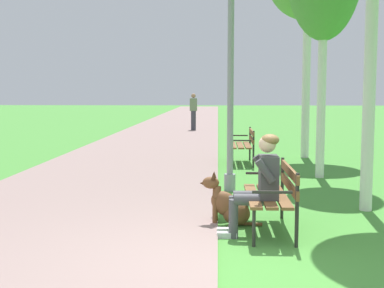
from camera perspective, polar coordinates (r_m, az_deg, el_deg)
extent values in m
plane|color=#478E38|center=(5.47, 4.73, -13.11)|extent=(120.00, 120.00, 0.00)
cube|color=gray|center=(29.30, -1.30, 2.31)|extent=(4.20, 60.00, 0.04)
cube|color=brown|center=(6.75, 6.50, -5.54)|extent=(0.14, 1.50, 0.04)
cube|color=brown|center=(6.76, 7.99, -5.53)|extent=(0.14, 1.50, 0.04)
cube|color=brown|center=(6.78, 9.47, -5.53)|extent=(0.14, 1.50, 0.04)
cube|color=brown|center=(6.77, 10.37, -4.36)|extent=(0.04, 1.50, 0.11)
cube|color=brown|center=(6.74, 10.40, -2.85)|extent=(0.04, 1.50, 0.11)
cylinder|color=#2D2B28|center=(7.46, 5.95, -6.20)|extent=(0.04, 0.04, 0.45)
cylinder|color=#2D2B28|center=(7.47, 9.65, -4.68)|extent=(0.04, 0.04, 0.85)
cube|color=#2D2B28|center=(7.41, 7.53, -3.13)|extent=(0.45, 0.04, 0.03)
cylinder|color=#2D2B28|center=(6.12, 6.66, -8.86)|extent=(0.04, 0.04, 0.45)
cylinder|color=#2D2B28|center=(6.13, 11.20, -7.00)|extent=(0.04, 0.04, 0.85)
cube|color=#2D2B28|center=(6.05, 8.60, -5.13)|extent=(0.45, 0.04, 0.03)
cube|color=brown|center=(12.93, 4.40, -0.13)|extent=(0.14, 1.50, 0.04)
cube|color=brown|center=(12.94, 5.17, -0.13)|extent=(0.14, 1.50, 0.04)
cube|color=brown|center=(12.94, 5.95, -0.13)|extent=(0.14, 1.50, 0.04)
cube|color=brown|center=(12.94, 6.42, 0.48)|extent=(0.04, 1.50, 0.11)
cube|color=brown|center=(12.92, 6.43, 1.28)|extent=(0.04, 1.50, 0.11)
cylinder|color=#2D2B28|center=(13.64, 4.21, -0.77)|extent=(0.04, 0.04, 0.45)
cylinder|color=#2D2B28|center=(13.64, 6.23, 0.06)|extent=(0.04, 0.04, 0.85)
cube|color=#2D2B28|center=(13.61, 5.06, 0.92)|extent=(0.45, 0.04, 0.03)
cylinder|color=#2D2B28|center=(12.27, 4.36, -1.50)|extent=(0.04, 0.04, 0.45)
cylinder|color=#2D2B28|center=(12.27, 6.61, -0.58)|extent=(0.04, 0.04, 0.85)
cube|color=#2D2B28|center=(12.23, 5.31, 0.38)|extent=(0.45, 0.04, 0.03)
cylinder|color=#4C4C51|center=(6.60, 6.28, -5.61)|extent=(0.42, 0.14, 0.14)
cylinder|color=#4C4C51|center=(6.64, 4.43, -7.60)|extent=(0.11, 0.11, 0.47)
cube|color=silver|center=(6.69, 3.72, -9.26)|extent=(0.24, 0.09, 0.07)
cylinder|color=#4C4C51|center=(6.40, 6.39, -5.96)|extent=(0.42, 0.14, 0.14)
cylinder|color=#4C4C51|center=(6.45, 4.48, -8.01)|extent=(0.11, 0.11, 0.47)
cube|color=silver|center=(6.49, 3.75, -9.72)|extent=(0.24, 0.09, 0.07)
cube|color=#3F3F42|center=(6.47, 8.22, -3.52)|extent=(0.22, 0.36, 0.52)
cylinder|color=#3F3F42|center=(6.65, 7.55, -2.39)|extent=(0.25, 0.09, 0.30)
cylinder|color=#3F3F42|center=(6.25, 7.85, -2.91)|extent=(0.25, 0.09, 0.30)
sphere|color=beige|center=(6.42, 8.09, 0.01)|extent=(0.21, 0.21, 0.21)
ellipsoid|color=olive|center=(6.42, 8.36, 0.45)|extent=(0.22, 0.23, 0.14)
ellipsoid|color=brown|center=(7.05, 4.78, -7.43)|extent=(0.39, 0.31, 0.32)
ellipsoid|color=brown|center=(7.04, 3.57, -6.41)|extent=(0.52, 0.27, 0.48)
ellipsoid|color=#4C2D19|center=(7.03, 3.98, -6.12)|extent=(0.37, 0.22, 0.27)
cylinder|color=brown|center=(7.13, 2.56, -7.03)|extent=(0.06, 0.06, 0.38)
cylinder|color=brown|center=(7.01, 2.45, -7.24)|extent=(0.06, 0.06, 0.38)
cylinder|color=brown|center=(7.02, 2.68, -5.23)|extent=(0.13, 0.18, 0.19)
ellipsoid|color=brown|center=(7.00, 2.03, -4.17)|extent=(0.23, 0.16, 0.16)
cone|color=#4C2D19|center=(7.02, 1.22, -4.23)|extent=(0.11, 0.10, 0.09)
cone|color=#4C2D19|center=(7.03, 2.40, -3.31)|extent=(0.06, 0.06, 0.09)
cone|color=#4C2D19|center=(6.94, 2.32, -3.43)|extent=(0.06, 0.06, 0.09)
cylinder|color=brown|center=(7.08, 6.41, -8.53)|extent=(0.28, 0.07, 0.04)
cylinder|color=gray|center=(9.45, 4.08, -4.13)|extent=(0.20, 0.20, 0.30)
cylinder|color=gray|center=(9.31, 4.16, 8.03)|extent=(0.11, 0.11, 4.28)
cylinder|color=silver|center=(8.15, 18.54, 7.07)|extent=(0.18, 0.18, 3.99)
cylinder|color=silver|center=(11.05, 13.72, 5.18)|extent=(0.17, 0.17, 3.38)
cylinder|color=silver|center=(14.34, 12.15, 6.58)|extent=(0.21, 0.21, 4.02)
cylinder|color=#383842|center=(23.57, 0.16, 2.50)|extent=(0.22, 0.22, 0.88)
cube|color=#6B7F5B|center=(23.54, 0.16, 4.25)|extent=(0.32, 0.20, 0.56)
sphere|color=#A37556|center=(23.54, 0.16, 5.20)|extent=(0.20, 0.20, 0.20)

